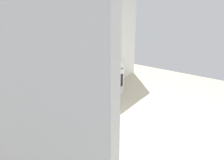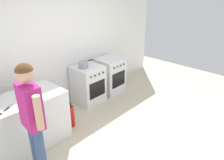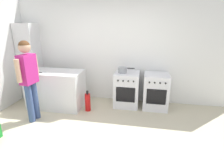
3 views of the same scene
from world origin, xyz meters
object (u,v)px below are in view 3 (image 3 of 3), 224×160
Objects in this scene: larder_cabinet at (30,62)px; oven_right at (156,91)px; person at (28,74)px; fire_extinguisher at (88,102)px; knife_bread at (37,73)px; oven_left at (127,89)px; pot at (123,70)px; knife_paring at (41,73)px.

oven_right is at bearing -1.74° from larder_cabinet.
person reaches higher than fire_extinguisher.
larder_cabinet reaches higher than oven_right.
knife_bread is 0.54m from person.
oven_left and oven_right have the same top height.
oven_right is 0.95m from pot.
knife_paring is at bearing -164.49° from oven_left.
larder_cabinet reaches higher than fire_extinguisher.
fire_extinguisher is at bearing -18.05° from larder_cabinet.
oven_right is at bearing 11.98° from knife_bread.
knife_paring is at bearing -168.47° from oven_right.
knife_paring is 1.29m from fire_extinguisher.
oven_right is 0.42× the size of larder_cabinet.
oven_left is 1.01m from fire_extinguisher.
oven_left is at bearing 15.51° from knife_paring.
larder_cabinet reaches higher than pot.
pot is 1.92m from knife_paring.
oven_left is 0.51m from pot.
fire_extinguisher is (1.08, 0.06, -0.69)m from knife_paring.
oven_right is 2.75× the size of knife_bread.
oven_right is 1.70× the size of fire_extinguisher.
knife_bread is (-0.08, -0.04, -0.00)m from knife_paring.
person is 1.42m from larder_cabinet.
larder_cabinet is (-0.77, 1.19, -0.01)m from person.
pot is at bearing 16.18° from knife_paring.
knife_bread is 0.93m from larder_cabinet.
fire_extinguisher is (-0.87, -0.48, -0.21)m from oven_left.
knife_paring is 0.64× the size of knife_bread.
oven_left is 2.08m from knife_paring.
oven_left is 2.71m from larder_cabinet.
knife_paring is 0.56m from person.
person is at bearing -157.22° from oven_right.
pot is at bearing -179.47° from oven_right.
knife_paring is at bearing -42.80° from larder_cabinet.
fire_extinguisher is at bearing -151.22° from oven_left.
pot is 2.54m from larder_cabinet.
larder_cabinet reaches higher than knife_bread.
larder_cabinet is at bearing 177.53° from pot.
fire_extinguisher is 2.03m from larder_cabinet.
oven_left is 2.24m from person.
oven_left is at bearing 180.00° from oven_right.
person is 1.42m from fire_extinguisher.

